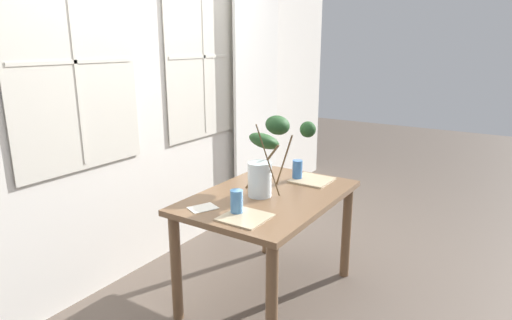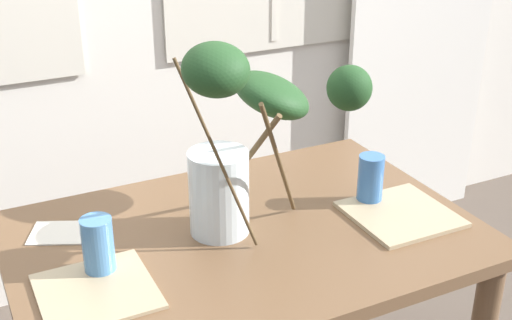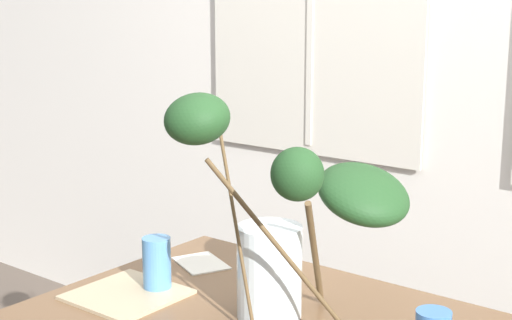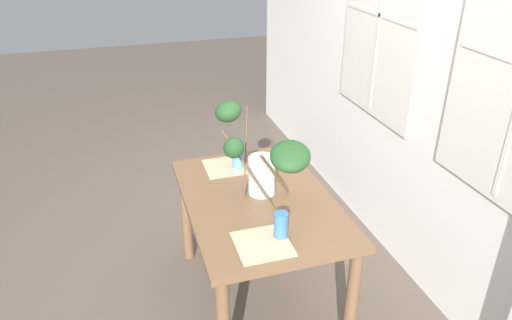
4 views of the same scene
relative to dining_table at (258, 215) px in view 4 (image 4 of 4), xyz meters
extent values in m
plane|color=brown|center=(0.00, 0.00, -0.63)|extent=(14.00, 14.00, 0.00)
cube|color=silver|center=(0.00, 1.10, 0.88)|extent=(5.98, 0.12, 3.02)
cube|color=silver|center=(-0.62, 1.03, 0.96)|extent=(0.85, 0.01, 1.30)
cube|color=silver|center=(-0.62, 1.03, 0.96)|extent=(0.92, 0.01, 1.37)
cube|color=silver|center=(-0.62, 1.02, 0.96)|extent=(0.02, 0.01, 1.30)
cube|color=silver|center=(-0.62, 1.02, 0.96)|extent=(0.85, 0.01, 0.02)
cube|color=brown|center=(0.00, 0.00, 0.10)|extent=(1.19, 0.81, 0.04)
cylinder|color=brown|center=(-0.54, -0.35, -0.27)|extent=(0.07, 0.07, 0.71)
cylinder|color=brown|center=(-0.54, 0.35, -0.27)|extent=(0.07, 0.07, 0.71)
cylinder|color=brown|center=(0.54, 0.35, -0.27)|extent=(0.07, 0.07, 0.71)
cylinder|color=silver|center=(-0.06, 0.04, 0.23)|extent=(0.16, 0.16, 0.22)
cylinder|color=silver|center=(-0.06, 0.04, 0.16)|extent=(0.14, 0.14, 0.07)
cylinder|color=brown|center=(0.06, -0.07, 0.33)|extent=(0.23, 0.24, 0.42)
ellipsoid|color=#1E421E|center=(0.17, -0.18, 0.54)|extent=(0.15, 0.17, 0.14)
cylinder|color=brown|center=(0.04, 0.08, 0.28)|extent=(0.11, 0.21, 0.31)
ellipsoid|color=#1E421E|center=(0.14, 0.13, 0.43)|extent=(0.29, 0.29, 0.21)
cylinder|color=brown|center=(-0.09, -0.05, 0.37)|extent=(0.18, 0.08, 0.49)
ellipsoid|color=#1E421E|center=(-0.13, -0.13, 0.61)|extent=(0.19, 0.21, 0.15)
cylinder|color=#4C84BC|center=(-0.38, -0.01, 0.19)|extent=(0.07, 0.07, 0.14)
cylinder|color=#386BAD|center=(0.38, -0.01, 0.19)|extent=(0.07, 0.07, 0.14)
cube|color=tan|center=(-0.41, -0.09, 0.12)|extent=(0.25, 0.25, 0.01)
cube|color=tan|center=(0.41, -0.11, 0.12)|extent=(0.27, 0.27, 0.01)
cube|color=silver|center=(-0.43, 0.20, 0.12)|extent=(0.20, 0.17, 0.00)
camera|label=1|loc=(-2.29, -1.38, 1.07)|focal=30.37mm
camera|label=2|loc=(-0.65, -1.38, 1.02)|focal=47.52mm
camera|label=3|loc=(0.99, -1.35, 0.87)|focal=54.18mm
camera|label=4|loc=(2.19, -0.69, 1.54)|focal=33.42mm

